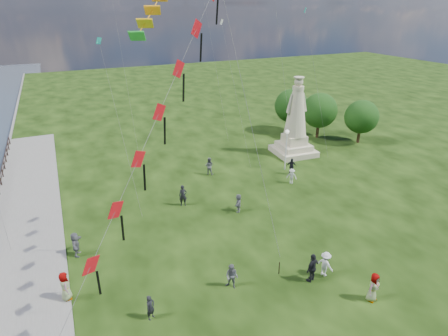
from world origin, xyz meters
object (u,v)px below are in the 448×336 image
person_4 (373,287)px  person_6 (183,196)px  person_9 (291,166)px  person_7 (209,166)px  person_1 (232,276)px  person_3 (312,268)px  person_8 (292,176)px  lamppost (287,141)px  statue (295,126)px  person_11 (238,203)px  person_5 (76,244)px  person_0 (150,307)px  person_10 (65,288)px  person_2 (325,264)px

person_4 → person_6: bearing=96.6°
person_9 → person_7: bearing=-177.9°
person_1 → person_3: person_3 is taller
person_8 → lamppost: bearing=110.1°
statue → person_11: 14.55m
lamppost → person_7: 8.02m
person_5 → person_8: 19.51m
person_6 → person_11: size_ratio=1.19×
person_8 → person_11: bearing=-117.3°
person_0 → person_10: person_10 is taller
lamppost → person_5: 21.48m
lamppost → person_11: 10.00m
person_3 → person_9: bearing=-140.5°
person_2 → statue: bearing=-46.0°
person_3 → person_5: person_3 is taller
person_0 → person_4: bearing=-49.9°
person_4 → person_10: person_4 is taller
person_7 → statue: bearing=-135.7°
person_5 → person_10: 4.25m
person_4 → person_9: (5.40, 16.30, -0.06)m
person_10 → person_11: bearing=-73.9°
lamppost → person_8: (-1.20, -2.97, -2.30)m
person_11 → person_7: bearing=-154.2°
person_2 → person_10: size_ratio=0.93×
person_1 → person_9: 17.21m
statue → person_11: (-11.27, -8.87, -2.45)m
statue → person_6: statue is taller
person_1 → person_5: bearing=-172.7°
lamppost → person_6: 12.29m
person_5 → person_8: (19.22, 3.33, -0.13)m
person_2 → lamppost: bearing=-41.5°
person_3 → person_0: bearing=-27.9°
person_6 → person_5: bearing=-142.8°
person_0 → person_5: person_5 is taller
person_3 → person_5: 15.35m
statue → person_10: bearing=-147.0°
person_6 → person_7: size_ratio=1.04×
statue → person_7: 11.03m
person_0 → person_2: person_2 is taller
statue → person_6: 16.40m
person_0 → person_10: bearing=108.7°
person_4 → lamppost: bearing=56.2°
person_2 → person_1: bearing=59.2°
person_1 → person_3: (4.66, -1.45, 0.16)m
person_10 → person_11: size_ratio=1.16×
person_2 → person_8: (5.42, 11.77, -0.10)m
statue → person_3: size_ratio=4.37×
person_0 → person_7: person_7 is taller
person_11 → person_0: bearing=-18.4°
person_4 → person_7: person_4 is taller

